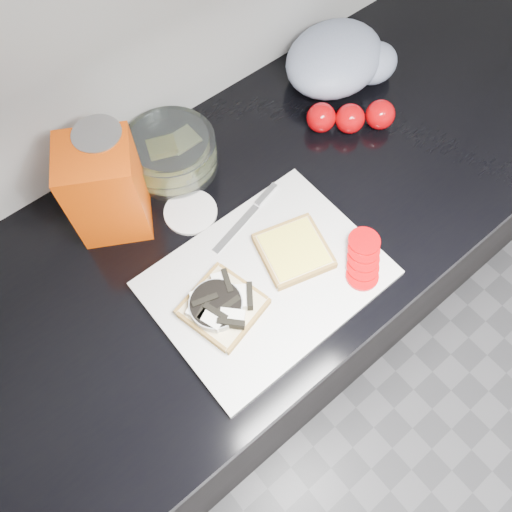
% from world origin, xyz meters
% --- Properties ---
extents(base_cabinet, '(3.50, 0.60, 0.86)m').
position_xyz_m(base_cabinet, '(0.00, 1.20, 0.43)').
color(base_cabinet, black).
rests_on(base_cabinet, ground).
extents(countertop, '(3.50, 0.64, 0.04)m').
position_xyz_m(countertop, '(0.00, 1.20, 0.88)').
color(countertop, black).
rests_on(countertop, base_cabinet).
extents(cutting_board, '(0.40, 0.30, 0.01)m').
position_xyz_m(cutting_board, '(-0.11, 1.08, 0.91)').
color(cutting_board, silver).
rests_on(cutting_board, countertop).
extents(bread_left, '(0.15, 0.15, 0.04)m').
position_xyz_m(bread_left, '(-0.21, 1.08, 0.92)').
color(bread_left, beige).
rests_on(bread_left, cutting_board).
extents(bread_right, '(0.15, 0.15, 0.02)m').
position_xyz_m(bread_right, '(-0.04, 1.08, 0.92)').
color(bread_right, beige).
rests_on(bread_right, cutting_board).
extents(tomato_slices, '(0.12, 0.12, 0.03)m').
position_xyz_m(tomato_slices, '(0.04, 0.99, 0.92)').
color(tomato_slices, '#B90408').
rests_on(tomato_slices, cutting_board).
extents(knife, '(0.19, 0.06, 0.01)m').
position_xyz_m(knife, '(-0.04, 1.20, 0.91)').
color(knife, silver).
rests_on(knife, cutting_board).
extents(seed_tub, '(0.09, 0.09, 0.05)m').
position_xyz_m(seed_tub, '(-0.22, 1.08, 0.93)').
color(seed_tub, '#9FA4A4').
rests_on(seed_tub, countertop).
extents(tub_lid, '(0.11, 0.11, 0.01)m').
position_xyz_m(tub_lid, '(-0.14, 1.28, 0.90)').
color(tub_lid, white).
rests_on(tub_lid, countertop).
extents(glass_bowl, '(0.18, 0.18, 0.08)m').
position_xyz_m(glass_bowl, '(-0.09, 1.40, 0.94)').
color(glass_bowl, silver).
rests_on(glass_bowl, countertop).
extents(bread_bag, '(0.17, 0.16, 0.20)m').
position_xyz_m(bread_bag, '(-0.25, 1.36, 1.00)').
color(bread_bag, '#E73B03').
rests_on(bread_bag, countertop).
extents(steel_canister, '(0.08, 0.08, 0.20)m').
position_xyz_m(steel_canister, '(-0.22, 1.38, 1.00)').
color(steel_canister, '#A3A3A8').
rests_on(steel_canister, countertop).
extents(grocery_bag, '(0.28, 0.24, 0.11)m').
position_xyz_m(grocery_bag, '(0.34, 1.37, 0.95)').
color(grocery_bag, '#9CA4C0').
rests_on(grocery_bag, countertop).
extents(whole_tomatoes, '(0.16, 0.14, 0.06)m').
position_xyz_m(whole_tomatoes, '(0.26, 1.24, 0.93)').
color(whole_tomatoes, '#B90408').
rests_on(whole_tomatoes, countertop).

